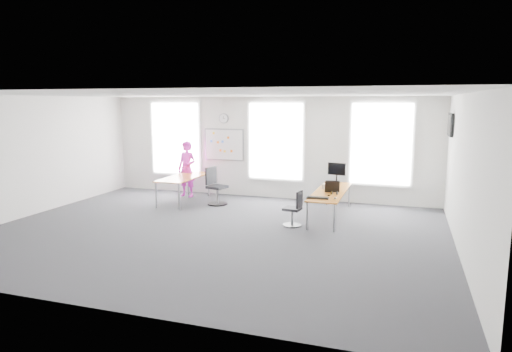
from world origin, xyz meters
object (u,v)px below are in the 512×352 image
(monitor, at_px, (337,171))
(desk_right, at_px, (330,193))
(keyboard, at_px, (318,198))
(chair_left, at_px, (216,188))
(chair_right, at_px, (294,211))
(headphones, at_px, (334,193))
(desk_left, at_px, (184,179))
(person, at_px, (187,169))

(monitor, bearing_deg, desk_right, -78.47)
(keyboard, bearing_deg, chair_left, 150.43)
(chair_right, xyz_separation_m, keyboard, (0.52, 0.09, 0.31))
(keyboard, bearing_deg, headphones, 57.38)
(desk_left, xyz_separation_m, monitor, (4.24, 0.70, 0.32))
(monitor, bearing_deg, keyboard, -82.66)
(desk_left, distance_m, keyboard, 4.38)
(chair_right, bearing_deg, chair_left, -114.50)
(desk_left, relative_size, keyboard, 4.07)
(person, height_order, monitor, person)
(desk_right, height_order, monitor, monitor)
(headphones, bearing_deg, person, 179.64)
(desk_left, distance_m, chair_left, 1.01)
(chair_left, relative_size, person, 0.62)
(keyboard, distance_m, monitor, 2.17)
(keyboard, bearing_deg, desk_right, 77.27)
(person, bearing_deg, chair_right, -20.47)
(desk_right, xyz_separation_m, desk_left, (-4.27, 0.45, 0.06))
(desk_right, distance_m, headphones, 0.47)
(chair_right, bearing_deg, desk_right, 154.41)
(headphones, bearing_deg, keyboard, -99.07)
(headphones, height_order, monitor, monitor)
(chair_right, bearing_deg, person, -114.43)
(person, xyz_separation_m, headphones, (4.69, -1.61, -0.13))
(chair_right, distance_m, chair_left, 3.05)
(desk_left, xyz_separation_m, chair_right, (3.61, -1.53, -0.32))
(desk_left, height_order, person, person)
(chair_right, relative_size, keyboard, 1.66)
(desk_left, distance_m, monitor, 4.31)
(desk_left, bearing_deg, headphones, -11.32)
(monitor, bearing_deg, headphones, -73.24)
(chair_left, xyz_separation_m, person, (-1.24, 0.72, 0.39))
(keyboard, height_order, headphones, headphones)
(chair_left, distance_m, headphones, 3.57)
(monitor, bearing_deg, person, -170.02)
(chair_left, bearing_deg, desk_left, 105.86)
(person, distance_m, keyboard, 4.90)
(desk_right, xyz_separation_m, keyboard, (-0.13, -0.99, 0.06))
(desk_right, xyz_separation_m, person, (-4.53, 1.18, 0.22))
(headphones, xyz_separation_m, monitor, (-0.18, 1.59, 0.29))
(desk_right, relative_size, headphones, 17.28)
(headphones, bearing_deg, desk_left, -172.74)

